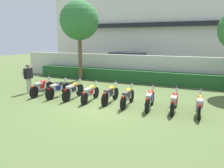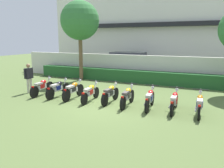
{
  "view_description": "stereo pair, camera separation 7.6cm",
  "coord_description": "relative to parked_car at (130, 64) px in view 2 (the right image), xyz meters",
  "views": [
    {
      "loc": [
        4.32,
        -8.76,
        2.97
      ],
      "look_at": [
        0.0,
        0.88,
        0.86
      ],
      "focal_mm": 36.56,
      "sensor_mm": 36.0,
      "label": 1
    },
    {
      "loc": [
        4.39,
        -8.73,
        2.97
      ],
      "look_at": [
        0.0,
        0.88,
        0.86
      ],
      "focal_mm": 36.56,
      "sensor_mm": 36.0,
      "label": 2
    }
  ],
  "objects": [
    {
      "name": "ground",
      "position": [
        2.05,
        -8.89,
        -0.94
      ],
      "size": [
        60.0,
        60.0,
        0.0
      ],
      "primitive_type": "plane",
      "color": "#566B38"
    },
    {
      "name": "building",
      "position": [
        2.05,
        5.23,
        2.98
      ],
      "size": [
        21.77,
        6.5,
        7.84
      ],
      "color": "white",
      "rests_on": "ground"
    },
    {
      "name": "compound_wall",
      "position": [
        2.05,
        -2.23,
        -0.02
      ],
      "size": [
        20.68,
        0.3,
        1.83
      ],
      "primitive_type": "cube",
      "color": "silver",
      "rests_on": "ground"
    },
    {
      "name": "hedge_row",
      "position": [
        2.05,
        -2.93,
        -0.52
      ],
      "size": [
        16.54,
        0.7,
        0.84
      ],
      "primitive_type": "cube",
      "color": "#235628",
      "rests_on": "ground"
    },
    {
      "name": "parked_car",
      "position": [
        0.0,
        0.0,
        0.0
      ],
      "size": [
        4.56,
        2.19,
        1.89
      ],
      "rotation": [
        0.0,
        0.0,
        0.03
      ],
      "color": "silver",
      "rests_on": "ground"
    },
    {
      "name": "tree_near_inspector",
      "position": [
        -2.45,
        -3.58,
        3.25
      ],
      "size": [
        2.72,
        2.72,
        5.58
      ],
      "color": "brown",
      "rests_on": "ground"
    },
    {
      "name": "motorcycle_in_row_0",
      "position": [
        -1.89,
        -8.38,
        -0.48
      ],
      "size": [
        0.6,
        1.95,
        0.97
      ],
      "rotation": [
        0.0,
        0.0,
        1.66
      ],
      "color": "black",
      "rests_on": "ground"
    },
    {
      "name": "motorcycle_in_row_1",
      "position": [
        -0.87,
        -8.33,
        -0.49
      ],
      "size": [
        0.6,
        1.95,
        0.96
      ],
      "rotation": [
        0.0,
        0.0,
        1.59
      ],
      "color": "black",
      "rests_on": "ground"
    },
    {
      "name": "motorcycle_in_row_2",
      "position": [
        0.07,
        -8.34,
        -0.48
      ],
      "size": [
        0.6,
        1.92,
        0.97
      ],
      "rotation": [
        0.0,
        0.0,
        1.61
      ],
      "color": "black",
      "rests_on": "ground"
    },
    {
      "name": "motorcycle_in_row_3",
      "position": [
        1.08,
        -8.4,
        -0.5
      ],
      "size": [
        0.6,
        1.87,
        0.94
      ],
      "rotation": [
        0.0,
        0.0,
        1.64
      ],
      "color": "black",
      "rests_on": "ground"
    },
    {
      "name": "motorcycle_in_row_4",
      "position": [
        2.06,
        -8.23,
        -0.49
      ],
      "size": [
        0.6,
        1.83,
        0.96
      ],
      "rotation": [
        0.0,
        0.0,
        1.58
      ],
      "color": "black",
      "rests_on": "ground"
    },
    {
      "name": "motorcycle_in_row_5",
      "position": [
        2.97,
        -8.39,
        -0.49
      ],
      "size": [
        0.6,
        1.92,
        0.96
      ],
      "rotation": [
        0.0,
        0.0,
        1.64
      ],
      "color": "black",
      "rests_on": "ground"
    },
    {
      "name": "motorcycle_in_row_6",
      "position": [
        3.99,
        -8.4,
        -0.48
      ],
      "size": [
        0.6,
        1.88,
        0.97
      ],
      "rotation": [
        0.0,
        0.0,
        1.66
      ],
      "color": "black",
      "rests_on": "ground"
    },
    {
      "name": "motorcycle_in_row_7",
      "position": [
        5.01,
        -8.33,
        -0.49
      ],
      "size": [
        0.6,
        1.9,
        0.95
      ],
      "rotation": [
        0.0,
        0.0,
        1.61
      ],
      "color": "black",
      "rests_on": "ground"
    },
    {
      "name": "motorcycle_in_row_8",
      "position": [
        5.99,
        -8.36,
        -0.5
      ],
      "size": [
        0.6,
        1.87,
        0.95
      ],
      "rotation": [
        0.0,
        0.0,
        1.62
      ],
      "color": "black",
      "rests_on": "ground"
    },
    {
      "name": "inspector_person",
      "position": [
        -2.92,
        -8.23,
        0.02
      ],
      "size": [
        0.22,
        0.66,
        1.63
      ],
      "color": "beige",
      "rests_on": "ground"
    }
  ]
}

